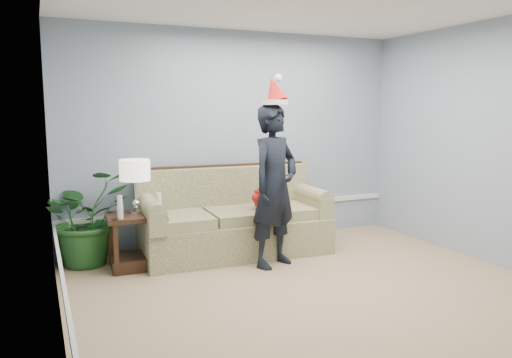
{
  "coord_description": "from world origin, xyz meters",
  "views": [
    {
      "loc": [
        -2.36,
        -3.45,
        1.74
      ],
      "look_at": [
        -0.15,
        1.55,
        0.96
      ],
      "focal_mm": 35.0,
      "sensor_mm": 36.0,
      "label": 1
    }
  ],
  "objects_px": {
    "sofa": "(233,222)",
    "man": "(275,186)",
    "table_lamp": "(135,172)",
    "houseplant": "(86,217)",
    "teddy_bear": "(266,195)",
    "side_table": "(137,247)"
  },
  "relations": [
    {
      "from": "sofa",
      "to": "man",
      "type": "distance_m",
      "value": 0.87
    },
    {
      "from": "sofa",
      "to": "table_lamp",
      "type": "relative_size",
      "value": 3.8
    },
    {
      "from": "houseplant",
      "to": "man",
      "type": "xyz_separation_m",
      "value": [
        1.89,
        -0.89,
        0.35
      ]
    },
    {
      "from": "man",
      "to": "sofa",
      "type": "bearing_deg",
      "value": 85.37
    },
    {
      "from": "sofa",
      "to": "teddy_bear",
      "type": "relative_size",
      "value": 4.9
    },
    {
      "from": "side_table",
      "to": "teddy_bear",
      "type": "xyz_separation_m",
      "value": [
        1.53,
        -0.08,
        0.47
      ]
    },
    {
      "from": "sofa",
      "to": "table_lamp",
      "type": "bearing_deg",
      "value": -174.7
    },
    {
      "from": "sofa",
      "to": "man",
      "type": "height_order",
      "value": "man"
    },
    {
      "from": "table_lamp",
      "to": "teddy_bear",
      "type": "height_order",
      "value": "table_lamp"
    },
    {
      "from": "table_lamp",
      "to": "teddy_bear",
      "type": "relative_size",
      "value": 1.29
    },
    {
      "from": "sofa",
      "to": "teddy_bear",
      "type": "distance_m",
      "value": 0.53
    },
    {
      "from": "sofa",
      "to": "man",
      "type": "bearing_deg",
      "value": -68.19
    },
    {
      "from": "side_table",
      "to": "table_lamp",
      "type": "xyz_separation_m",
      "value": [
        0.02,
        0.06,
        0.81
      ]
    },
    {
      "from": "sofa",
      "to": "table_lamp",
      "type": "xyz_separation_m",
      "value": [
        -1.16,
        -0.07,
        0.68
      ]
    },
    {
      "from": "side_table",
      "to": "man",
      "type": "distance_m",
      "value": 1.65
    },
    {
      "from": "side_table",
      "to": "table_lamp",
      "type": "height_order",
      "value": "table_lamp"
    },
    {
      "from": "side_table",
      "to": "man",
      "type": "bearing_deg",
      "value": -20.59
    },
    {
      "from": "sofa",
      "to": "teddy_bear",
      "type": "bearing_deg",
      "value": -28.5
    },
    {
      "from": "table_lamp",
      "to": "houseplant",
      "type": "distance_m",
      "value": 0.77
    },
    {
      "from": "teddy_bear",
      "to": "sofa",
      "type": "bearing_deg",
      "value": 149.11
    },
    {
      "from": "side_table",
      "to": "man",
      "type": "relative_size",
      "value": 0.36
    },
    {
      "from": "side_table",
      "to": "man",
      "type": "height_order",
      "value": "man"
    }
  ]
}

